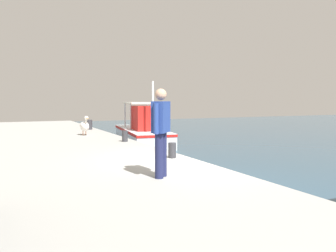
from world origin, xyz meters
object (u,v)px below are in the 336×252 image
object	(u,v)px
mooring_bollard_third	(172,150)
fisherman_standing	(161,128)
pelican	(85,126)
mooring_bollard_second	(125,136)
fishing_boat_nearest	(142,131)
mooring_bollard_nearest	(89,125)

from	to	relation	value
mooring_bollard_third	fisherman_standing	bearing A→B (deg)	-31.35
pelican	mooring_bollard_third	bearing A→B (deg)	6.98
mooring_bollard_third	mooring_bollard_second	bearing A→B (deg)	180.00
fishing_boat_nearest	mooring_bollard_nearest	size ratio (longest dim) A/B	13.79
fishing_boat_nearest	mooring_bollard_second	distance (m)	6.01
pelican	mooring_bollard_second	xyz separation A→B (m)	(2.85, 0.82, -0.20)
fishing_boat_nearest	pelican	bearing A→B (deg)	-54.72
mooring_bollard_second	mooring_bollard_third	bearing A→B (deg)	-0.00
fisherman_standing	mooring_bollard_nearest	world-z (taller)	fisherman_standing
fisherman_standing	mooring_bollard_nearest	size ratio (longest dim) A/B	3.47
pelican	mooring_bollard_third	world-z (taller)	pelican
mooring_bollard_third	fishing_boat_nearest	bearing A→B (deg)	163.54
fishing_boat_nearest	pelican	xyz separation A→B (m)	(2.50, -3.54, 0.56)
mooring_bollard_second	mooring_bollard_third	distance (m)	3.84
pelican	mooring_bollard_nearest	xyz separation A→B (m)	(-2.78, 0.82, -0.16)
mooring_bollard_second	fishing_boat_nearest	bearing A→B (deg)	153.08
mooring_bollard_nearest	mooring_bollard_third	world-z (taller)	mooring_bollard_nearest
pelican	fishing_boat_nearest	bearing A→B (deg)	125.28
fisherman_standing	mooring_bollard_second	world-z (taller)	fisherman_standing
pelican	mooring_bollard_second	size ratio (longest dim) A/B	2.44
fishing_boat_nearest	mooring_bollard_nearest	distance (m)	2.76
fishing_boat_nearest	fisherman_standing	size ratio (longest dim) A/B	3.97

